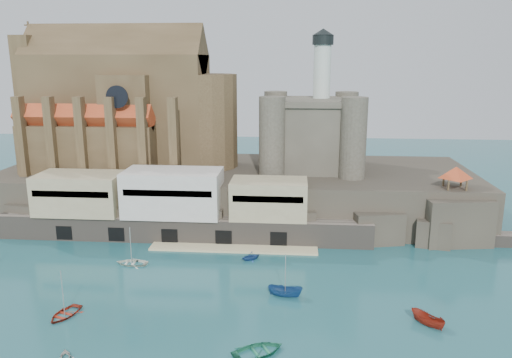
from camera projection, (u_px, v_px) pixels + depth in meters
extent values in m
plane|color=#1A4E55|center=(204.00, 295.00, 72.02)|extent=(300.00, 300.00, 0.00)
cube|color=#2B2720|center=(237.00, 190.00, 109.60)|extent=(100.00, 34.00, 10.00)
cube|color=#2B2720|center=(33.00, 218.00, 97.07)|extent=(9.00, 5.00, 6.00)
cube|color=#2B2720|center=(113.00, 220.00, 95.81)|extent=(9.00, 5.00, 6.00)
cube|color=#2B2720|center=(200.00, 222.00, 94.47)|extent=(9.00, 5.00, 6.00)
cube|color=#2B2720|center=(290.00, 225.00, 93.14)|extent=(9.00, 5.00, 6.00)
cube|color=#2B2720|center=(377.00, 227.00, 91.88)|extent=(9.00, 5.00, 6.00)
cube|color=#6B6055|center=(184.00, 227.00, 93.92)|extent=(70.00, 6.00, 4.50)
cube|color=#CFBF8A|center=(234.00, 248.00, 89.26)|extent=(30.00, 4.00, 0.40)
cube|color=black|center=(64.00, 233.00, 92.99)|extent=(3.00, 0.40, 2.60)
cube|color=black|center=(117.00, 234.00, 92.20)|extent=(3.00, 0.40, 2.60)
cube|color=black|center=(170.00, 236.00, 91.42)|extent=(3.00, 0.40, 2.60)
cube|color=black|center=(224.00, 237.00, 90.63)|extent=(3.00, 0.40, 2.60)
cube|color=black|center=(279.00, 239.00, 89.84)|extent=(3.00, 0.40, 2.60)
cube|color=tan|center=(81.00, 193.00, 95.05)|extent=(16.00, 9.00, 7.50)
cube|color=beige|center=(173.00, 193.00, 93.52)|extent=(18.00, 9.00, 8.50)
cube|color=tan|center=(269.00, 198.00, 92.28)|extent=(14.00, 8.00, 7.00)
cube|color=#493822|center=(120.00, 111.00, 109.59)|extent=(38.00, 14.00, 24.00)
cube|color=#493822|center=(116.00, 55.00, 106.77)|extent=(38.00, 13.01, 13.01)
cylinder|color=#493822|center=(205.00, 121.00, 108.56)|extent=(14.00, 14.00, 20.00)
cube|color=#493822|center=(138.00, 120.00, 109.74)|extent=(10.00, 20.00, 20.00)
cube|color=#493822|center=(87.00, 150.00, 102.34)|extent=(28.00, 5.00, 10.00)
cube|color=#493822|center=(119.00, 136.00, 120.75)|extent=(28.00, 5.00, 10.00)
cube|color=#B8401F|center=(84.00, 118.00, 100.79)|extent=(28.00, 5.66, 5.66)
cube|color=#B8401F|center=(117.00, 108.00, 119.20)|extent=(28.00, 5.66, 5.66)
cube|color=#493822|center=(36.00, 101.00, 110.61)|extent=(4.00, 10.00, 28.00)
cylinder|color=black|center=(117.00, 97.00, 96.66)|extent=(4.40, 0.30, 4.40)
cube|color=#493822|center=(22.00, 137.00, 99.67)|extent=(1.60, 2.20, 16.00)
cube|color=#493822|center=(51.00, 137.00, 99.19)|extent=(1.60, 2.20, 16.00)
cube|color=#493822|center=(82.00, 138.00, 98.70)|extent=(1.60, 2.20, 16.00)
cube|color=#493822|center=(112.00, 138.00, 98.21)|extent=(1.60, 2.20, 16.00)
cube|color=#493822|center=(143.00, 138.00, 97.72)|extent=(1.60, 2.20, 16.00)
cube|color=#493822|center=(174.00, 139.00, 97.24)|extent=(1.60, 2.20, 16.00)
cube|color=#474337|center=(311.00, 137.00, 106.49)|extent=(16.00, 16.00, 14.00)
cube|color=#474337|center=(312.00, 102.00, 104.75)|extent=(17.00, 17.00, 1.20)
cylinder|color=#474337|center=(272.00, 137.00, 99.13)|extent=(5.20, 5.20, 16.00)
cylinder|color=#474337|center=(353.00, 138.00, 97.88)|extent=(5.20, 5.20, 16.00)
cylinder|color=#474337|center=(275.00, 127.00, 114.64)|extent=(5.20, 5.20, 16.00)
cylinder|color=#474337|center=(346.00, 127.00, 113.38)|extent=(5.20, 5.20, 16.00)
cylinder|color=silver|center=(322.00, 74.00, 105.22)|extent=(3.60, 3.60, 12.00)
cylinder|color=black|center=(323.00, 40.00, 103.57)|extent=(4.40, 4.40, 2.00)
cone|color=black|center=(323.00, 32.00, 103.20)|extent=(4.60, 4.60, 1.40)
cube|color=#2B2720|center=(452.00, 218.00, 92.88)|extent=(12.00, 10.00, 8.70)
cube|color=#2B2720|center=(433.00, 232.00, 90.73)|extent=(6.00, 5.00, 5.00)
cube|color=#2B2720|center=(475.00, 222.00, 94.75)|extent=(5.00, 4.00, 6.00)
cube|color=#493822|center=(454.00, 194.00, 91.83)|extent=(4.20, 4.20, 0.30)
cylinder|color=#493822|center=(448.00, 189.00, 90.06)|extent=(0.36, 0.36, 3.20)
cylinder|color=#493822|center=(466.00, 189.00, 89.81)|extent=(0.36, 0.36, 3.20)
cylinder|color=#493822|center=(443.00, 185.00, 93.16)|extent=(0.36, 0.36, 3.20)
cylinder|color=#493822|center=(461.00, 185.00, 92.91)|extent=(0.36, 0.36, 3.20)
pyramid|color=#B8401F|center=(456.00, 172.00, 90.85)|extent=(6.40, 6.40, 2.20)
imported|color=#9C2917|center=(65.00, 316.00, 66.17)|extent=(3.92, 2.06, 5.27)
imported|color=navy|center=(285.00, 296.00, 71.62)|extent=(2.24, 2.20, 5.07)
imported|color=#257F5D|center=(259.00, 353.00, 57.66)|extent=(3.32, 4.53, 6.26)
imported|color=maroon|center=(427.00, 325.00, 63.92)|extent=(2.57, 2.57, 4.76)
imported|color=silver|center=(132.00, 264.00, 82.77)|extent=(1.32, 3.85, 5.31)
imported|color=navy|center=(251.00, 259.00, 84.66)|extent=(3.18, 3.49, 3.45)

